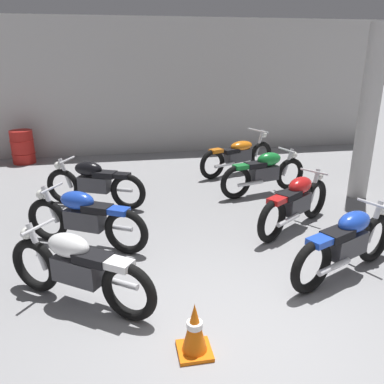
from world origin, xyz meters
name	(u,v)px	position (x,y,z in m)	size (l,w,h in m)	color
ground_plane	(245,338)	(0.00, 0.00, 0.00)	(60.00, 60.00, 0.00)	gray
back_wall	(157,88)	(0.00, 8.06, 1.80)	(13.29, 0.24, 3.60)	#BCBAB7
support_pillar	(368,115)	(3.46, 3.56, 1.60)	(0.36, 0.36, 3.20)	#BCBAB7
motorcycle_left_row_0	(77,268)	(-1.65, 0.90, 0.46)	(1.67, 1.23, 0.88)	black
motorcycle_left_row_1	(84,218)	(-1.67, 2.32, 0.46)	(1.78, 1.05, 0.88)	black
motorcycle_left_row_2	(94,183)	(-1.62, 3.96, 0.46)	(1.84, 0.92, 0.88)	black
motorcycle_right_row_0	(347,242)	(1.60, 0.91, 0.46)	(1.84, 0.92, 0.88)	black
motorcycle_right_row_1	(296,202)	(1.58, 2.35, 0.46)	(1.68, 1.22, 0.88)	black
motorcycle_right_row_2	(265,172)	(1.69, 4.03, 0.46)	(1.93, 0.70, 0.88)	black
motorcycle_right_row_3	(238,155)	(1.60, 5.52, 0.45)	(2.02, 1.06, 0.97)	black
oil_drum	(23,147)	(-3.56, 7.44, 0.43)	(0.59, 0.59, 0.85)	red
traffic_cone	(195,330)	(-0.53, -0.10, 0.26)	(0.32, 0.32, 0.54)	orange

